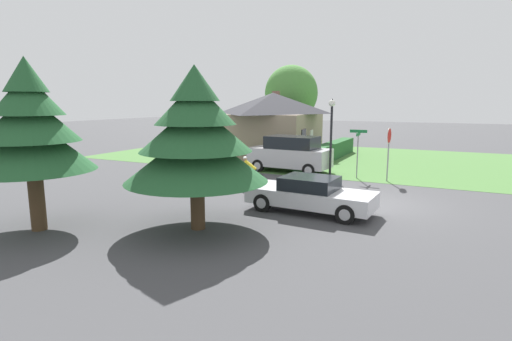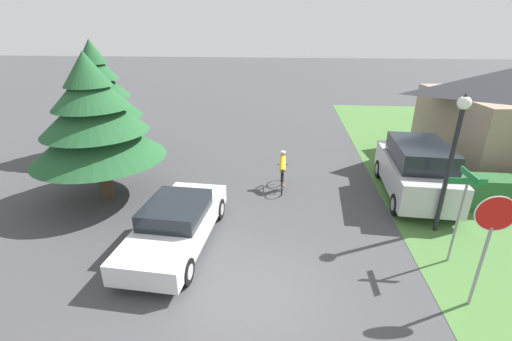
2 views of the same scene
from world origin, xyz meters
TOP-DOWN VIEW (x-y plane):
  - ground_plane at (0.00, 0.00)m, footprint 140.00×140.00m
  - sedan_left_lane at (-2.38, 1.99)m, footprint 2.06×4.71m
  - cyclist at (0.51, 5.97)m, footprint 0.44×1.70m
  - parked_suv_right at (5.32, 5.79)m, footprint 2.25×4.74m
  - stop_sign at (4.89, 0.31)m, footprint 0.80×0.10m
  - street_lamp at (5.29, 3.41)m, footprint 0.36×0.36m
  - street_name_sign at (5.06, 1.89)m, footprint 0.90×0.90m
  - conifer_tall_near at (-5.84, 4.59)m, footprint 4.48×4.48m
  - conifer_tall_far at (-8.16, 9.05)m, footprint 3.73×3.73m

SIDE VIEW (x-z plane):
  - ground_plane at x=0.00m, z-range 0.00..0.00m
  - sedan_left_lane at x=-2.38m, z-range -0.01..1.30m
  - cyclist at x=0.51m, z-range -0.03..1.45m
  - parked_suv_right at x=5.32m, z-range 0.02..2.10m
  - street_name_sign at x=5.06m, z-range 0.51..3.09m
  - stop_sign at x=4.89m, z-range 0.60..3.33m
  - street_lamp at x=5.29m, z-range 0.74..4.94m
  - conifer_tall_near at x=-5.84m, z-range 0.37..5.49m
  - conifer_tall_far at x=-8.16m, z-range 0.54..5.90m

